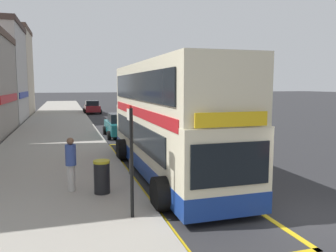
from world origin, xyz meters
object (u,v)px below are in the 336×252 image
at_px(parked_car_maroon_across, 92,107).
at_px(pedestrian_waiting_near_sign, 71,162).
at_px(litter_bin, 102,177).
at_px(parked_car_maroon_ahead, 128,103).
at_px(bus_stop_sign, 131,153).
at_px(parked_car_teal_far, 120,125).
at_px(double_decker_bus, 167,123).

bearing_deg(parked_car_maroon_across, pedestrian_waiting_near_sign, 86.88).
bearing_deg(pedestrian_waiting_near_sign, litter_bin, -30.05).
bearing_deg(parked_car_maroon_across, parked_car_maroon_ahead, -123.91).
relative_size(bus_stop_sign, pedestrian_waiting_near_sign, 1.66).
bearing_deg(parked_car_maroon_across, parked_car_teal_far, 93.46).
height_order(bus_stop_sign, parked_car_maroon_across, bus_stop_sign).
relative_size(double_decker_bus, pedestrian_waiting_near_sign, 6.21).
relative_size(double_decker_bus, parked_car_maroon_ahead, 2.58).
xyz_separation_m(parked_car_maroon_ahead, parked_car_maroon_across, (-6.15, -8.38, 0.00)).
relative_size(parked_car_maroon_ahead, pedestrian_waiting_near_sign, 2.41).
bearing_deg(parked_car_maroon_ahead, pedestrian_waiting_near_sign, -103.45).
distance_m(parked_car_maroon_ahead, pedestrian_waiting_near_sign, 41.66).
distance_m(parked_car_teal_far, pedestrian_waiting_near_sign, 12.52).
relative_size(double_decker_bus, parked_car_maroon_across, 2.58).
bearing_deg(parked_car_teal_far, parked_car_maroon_ahead, 80.10).
relative_size(pedestrian_waiting_near_sign, litter_bin, 1.65).
xyz_separation_m(bus_stop_sign, pedestrian_waiting_near_sign, (-1.46, 2.67, -0.73)).
relative_size(bus_stop_sign, parked_car_maroon_across, 0.69).
bearing_deg(pedestrian_waiting_near_sign, parked_car_maroon_across, 84.52).
distance_m(parked_car_maroon_across, litter_bin, 32.85).
xyz_separation_m(pedestrian_waiting_near_sign, litter_bin, (0.92, -0.53, -0.42)).
bearing_deg(double_decker_bus, bus_stop_sign, -117.81).
bearing_deg(pedestrian_waiting_near_sign, parked_car_maroon_ahead, 77.18).
bearing_deg(parked_car_teal_far, litter_bin, -100.06).
distance_m(bus_stop_sign, parked_car_maroon_across, 34.97).
xyz_separation_m(double_decker_bus, parked_car_teal_far, (-0.26, 10.37, -1.26)).
xyz_separation_m(bus_stop_sign, parked_car_maroon_across, (1.63, 34.92, -1.02)).
bearing_deg(parked_car_maroon_ahead, parked_car_teal_far, -102.02).
bearing_deg(litter_bin, pedestrian_waiting_near_sign, 149.95).
distance_m(bus_stop_sign, parked_car_maroon_ahead, 44.00).
relative_size(parked_car_maroon_across, litter_bin, 3.97).
bearing_deg(parked_car_maroon_ahead, parked_car_maroon_across, -126.90).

